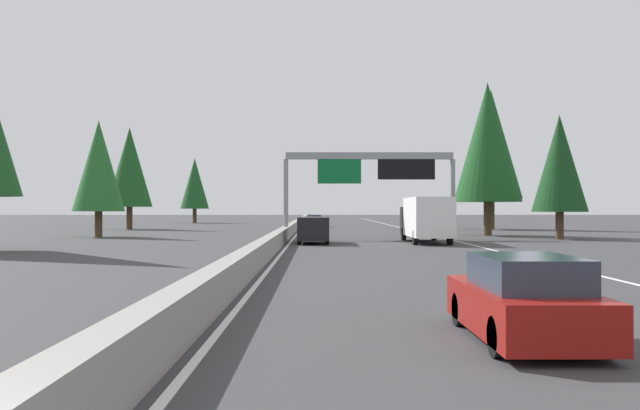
{
  "coord_description": "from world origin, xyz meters",
  "views": [
    {
      "loc": [
        -3.03,
        -2.08,
        2.28
      ],
      "look_at": [
        47.78,
        -2.22,
        2.49
      ],
      "focal_mm": 38.55,
      "sensor_mm": 36.0,
      "label": 1
    }
  ],
  "objects_px": {
    "box_truck_far_right": "(426,218)",
    "sedan_distant_a": "(315,221)",
    "sign_gantry_overhead": "(372,170)",
    "conifer_left_far": "(195,184)",
    "conifer_left_near": "(99,166)",
    "conifer_left_mid": "(130,167)",
    "conifer_right_near": "(560,164)",
    "conifer_right_mid": "(488,142)",
    "sedan_distant_b": "(524,301)",
    "conifer_right_far": "(491,144)",
    "minivan_near_right": "(313,229)"
  },
  "relations": [
    {
      "from": "box_truck_far_right",
      "to": "sedan_distant_a",
      "type": "height_order",
      "value": "box_truck_far_right"
    },
    {
      "from": "sign_gantry_overhead",
      "to": "conifer_left_far",
      "type": "height_order",
      "value": "conifer_left_far"
    },
    {
      "from": "conifer_left_near",
      "to": "conifer_left_mid",
      "type": "bearing_deg",
      "value": 8.51
    },
    {
      "from": "conifer_right_near",
      "to": "conifer_right_mid",
      "type": "xyz_separation_m",
      "value": [
        6.6,
        3.6,
        2.18
      ]
    },
    {
      "from": "sign_gantry_overhead",
      "to": "sedan_distant_a",
      "type": "bearing_deg",
      "value": 8.05
    },
    {
      "from": "conifer_left_far",
      "to": "conifer_right_near",
      "type": "bearing_deg",
      "value": -146.0
    },
    {
      "from": "sedan_distant_b",
      "to": "conifer_left_mid",
      "type": "xyz_separation_m",
      "value": [
        61.16,
        23.6,
        5.91
      ]
    },
    {
      "from": "conifer_right_near",
      "to": "conifer_right_mid",
      "type": "height_order",
      "value": "conifer_right_mid"
    },
    {
      "from": "sign_gantry_overhead",
      "to": "conifer_left_mid",
      "type": "relative_size",
      "value": 1.17
    },
    {
      "from": "conifer_right_mid",
      "to": "conifer_right_far",
      "type": "height_order",
      "value": "conifer_right_far"
    },
    {
      "from": "sedan_distant_a",
      "to": "conifer_left_mid",
      "type": "bearing_deg",
      "value": 113.19
    },
    {
      "from": "conifer_right_mid",
      "to": "conifer_right_far",
      "type": "relative_size",
      "value": 0.85
    },
    {
      "from": "minivan_near_right",
      "to": "sedan_distant_a",
      "type": "xyz_separation_m",
      "value": [
        37.45,
        0.11,
        -0.27
      ]
    },
    {
      "from": "sign_gantry_overhead",
      "to": "conifer_right_far",
      "type": "xyz_separation_m",
      "value": [
        21.99,
        -14.35,
        3.93
      ]
    },
    {
      "from": "sign_gantry_overhead",
      "to": "conifer_left_far",
      "type": "distance_m",
      "value": 57.59
    },
    {
      "from": "sedan_distant_b",
      "to": "conifer_right_near",
      "type": "relative_size",
      "value": 0.49
    },
    {
      "from": "box_truck_far_right",
      "to": "sedan_distant_b",
      "type": "bearing_deg",
      "value": 173.95
    },
    {
      "from": "sign_gantry_overhead",
      "to": "conifer_right_near",
      "type": "bearing_deg",
      "value": -92.87
    },
    {
      "from": "conifer_right_mid",
      "to": "sedan_distant_b",
      "type": "bearing_deg",
      "value": 166.84
    },
    {
      "from": "sedan_distant_b",
      "to": "box_truck_far_right",
      "type": "relative_size",
      "value": 0.52
    },
    {
      "from": "sedan_distant_b",
      "to": "conifer_left_mid",
      "type": "bearing_deg",
      "value": 21.1
    },
    {
      "from": "conifer_right_far",
      "to": "conifer_left_far",
      "type": "relative_size",
      "value": 1.51
    },
    {
      "from": "minivan_near_right",
      "to": "conifer_right_near",
      "type": "xyz_separation_m",
      "value": [
        5.9,
        -17.87,
        4.55
      ]
    },
    {
      "from": "sedan_distant_a",
      "to": "conifer_left_near",
      "type": "relative_size",
      "value": 0.48
    },
    {
      "from": "conifer_right_near",
      "to": "conifer_left_far",
      "type": "distance_m",
      "value": 64.73
    },
    {
      "from": "minivan_near_right",
      "to": "box_truck_far_right",
      "type": "height_order",
      "value": "box_truck_far_right"
    },
    {
      "from": "conifer_right_far",
      "to": "sedan_distant_b",
      "type": "bearing_deg",
      "value": 166.32
    },
    {
      "from": "sign_gantry_overhead",
      "to": "conifer_right_mid",
      "type": "distance_m",
      "value": 11.92
    },
    {
      "from": "conifer_left_mid",
      "to": "sedan_distant_b",
      "type": "bearing_deg",
      "value": -158.9
    },
    {
      "from": "sign_gantry_overhead",
      "to": "sedan_distant_b",
      "type": "distance_m",
      "value": 38.96
    },
    {
      "from": "conifer_right_near",
      "to": "conifer_left_far",
      "type": "height_order",
      "value": "conifer_left_far"
    },
    {
      "from": "sedan_distant_b",
      "to": "sedan_distant_a",
      "type": "relative_size",
      "value": 1.0
    },
    {
      "from": "box_truck_far_right",
      "to": "conifer_right_near",
      "type": "distance_m",
      "value": 12.3
    },
    {
      "from": "conifer_left_mid",
      "to": "sign_gantry_overhead",
      "type": "bearing_deg",
      "value": -133.07
    },
    {
      "from": "conifer_right_mid",
      "to": "conifer_left_near",
      "type": "distance_m",
      "value": 31.34
    },
    {
      "from": "sign_gantry_overhead",
      "to": "sedan_distant_a",
      "type": "xyz_separation_m",
      "value": [
        30.87,
        4.37,
        -4.38
      ]
    },
    {
      "from": "conifer_left_near",
      "to": "sign_gantry_overhead",
      "type": "bearing_deg",
      "value": -98.51
    },
    {
      "from": "conifer_right_far",
      "to": "conifer_left_near",
      "type": "xyz_separation_m",
      "value": [
        -18.83,
        35.48,
        -3.45
      ]
    },
    {
      "from": "sign_gantry_overhead",
      "to": "conifer_left_near",
      "type": "relative_size",
      "value": 1.39
    },
    {
      "from": "conifer_right_mid",
      "to": "conifer_right_far",
      "type": "bearing_deg",
      "value": -15.11
    },
    {
      "from": "sedan_distant_a",
      "to": "conifer_right_near",
      "type": "relative_size",
      "value": 0.49
    },
    {
      "from": "sign_gantry_overhead",
      "to": "conifer_right_mid",
      "type": "height_order",
      "value": "conifer_right_mid"
    },
    {
      "from": "conifer_left_mid",
      "to": "conifer_right_near",
      "type": "bearing_deg",
      "value": -121.58
    },
    {
      "from": "sedan_distant_b",
      "to": "conifer_left_near",
      "type": "height_order",
      "value": "conifer_left_near"
    },
    {
      "from": "sign_gantry_overhead",
      "to": "sedan_distant_b",
      "type": "height_order",
      "value": "sign_gantry_overhead"
    },
    {
      "from": "sedan_distant_b",
      "to": "sedan_distant_a",
      "type": "distance_m",
      "value": 69.69
    },
    {
      "from": "conifer_right_mid",
      "to": "conifer_left_far",
      "type": "xyz_separation_m",
      "value": [
        47.06,
        32.6,
        -1.75
      ]
    },
    {
      "from": "sedan_distant_a",
      "to": "conifer_right_far",
      "type": "height_order",
      "value": "conifer_right_far"
    },
    {
      "from": "sedan_distant_b",
      "to": "conifer_left_near",
      "type": "relative_size",
      "value": 0.48
    },
    {
      "from": "box_truck_far_right",
      "to": "conifer_right_mid",
      "type": "bearing_deg",
      "value": -30.81
    }
  ]
}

